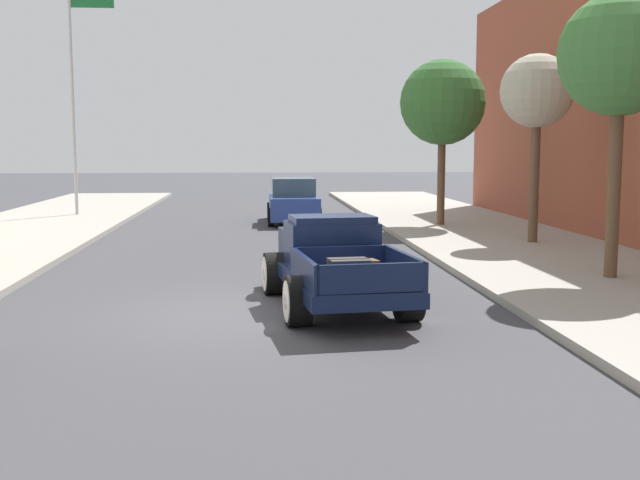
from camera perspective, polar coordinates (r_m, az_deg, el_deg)
ground_plane at (r=13.27m, az=-5.46°, el=-5.35°), size 140.00×140.00×0.00m
hotrod_truck_navy at (r=13.88m, az=0.92°, el=-1.62°), size 2.54×5.07×1.58m
car_background_blue at (r=28.61m, az=-1.97°, el=2.79°), size 1.90×4.31×1.65m
flagpole at (r=31.93m, az=-17.23°, el=11.90°), size 1.74×0.16×9.16m
street_tree_nearest at (r=16.88m, az=21.00°, el=12.38°), size 2.43×2.43×5.66m
street_tree_second at (r=22.44m, az=15.53°, el=10.25°), size 2.01×2.01×5.14m
street_tree_third at (r=26.80m, az=8.91°, el=9.83°), size 2.85×2.85×5.52m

